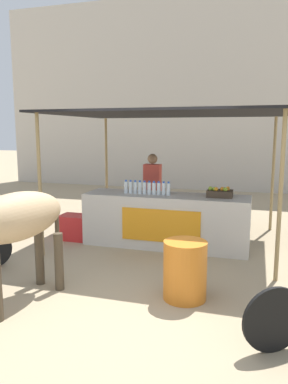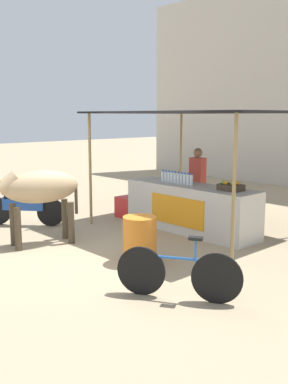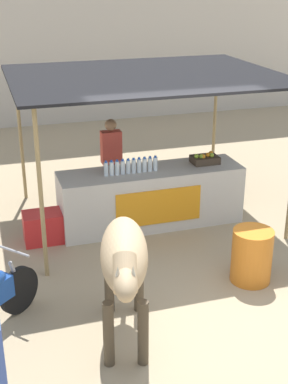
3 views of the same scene
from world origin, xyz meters
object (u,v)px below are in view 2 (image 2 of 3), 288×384
Objects in this scene: stall_counter at (190,208)px; fruit_crate at (231,187)px; cooler_box at (130,207)px; motorcycle_parked at (25,206)px; bicycle_leaning at (179,273)px; vendor_behind_counter at (197,184)px; water_barrel at (140,239)px; cow at (38,190)px.

stall_counter is 6.82× the size of fruit_crate.
motorcycle_parked is (-0.96, -2.17, 0.19)m from cooler_box.
bicycle_leaning is (4.02, -2.63, 0.11)m from cooler_box.
fruit_crate is 2.87m from cooler_box.
vendor_behind_counter reaches higher than stall_counter.
motorcycle_parked reaches higher than cooler_box.
water_barrel is at bearing 3.04° from motorcycle_parked.
bicycle_leaning is at bearing -50.86° from stall_counter.
vendor_behind_counter is 4.43m from bicycle_leaning.
cow reaches higher than bicycle_leaning.
cooler_box is (-2.75, -0.15, -0.79)m from fruit_crate.
fruit_crate is 0.31× the size of motorcycle_parked.
bicycle_leaning is (2.22, -2.73, -0.13)m from stall_counter.
cow is 1.32× the size of motorcycle_parked.
fruit_crate is at bearing 84.56° from water_barrel.
fruit_crate is at bearing 32.01° from motorcycle_parked.
motorcycle_parked is at bearing -176.96° from water_barrel.
motorcycle_parked reaches higher than water_barrel.
vendor_behind_counter is 0.89× the size of cow.
stall_counter is 3.57m from motorcycle_parked.
vendor_behind_counter reaches higher than water_barrel.
motorcycle_parked is (-2.75, -2.27, -0.05)m from stall_counter.
cooler_box is at bearing 66.22° from motorcycle_parked.
stall_counter is 1.62× the size of cow.
water_barrel is at bearing 19.96° from cow.
fruit_crate is 3.58m from cow.
cooler_box is at bearing -147.30° from vendor_behind_counter.
cooler_box is 3.23m from water_barrel.
stall_counter is 2.14× the size of motorcycle_parked.
water_barrel is 0.53× the size of motorcycle_parked.
cow is 3.51m from bicycle_leaning.
cow is at bearing -19.03° from motorcycle_parked.
motorcycle_parked is at bearing -147.99° from fruit_crate.
stall_counter is 3.52m from bicycle_leaning.
cooler_box is 0.80× the size of water_barrel.
cooler_box is 2.87m from cow.
vendor_behind_counter reaches higher than cow.
cooler_box is 4.80m from bicycle_leaning.
stall_counter is 0.96m from vendor_behind_counter.
stall_counter is 1.81m from cooler_box.
fruit_crate is at bearing 114.46° from bicycle_leaning.
cow is at bearing -127.35° from fruit_crate.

